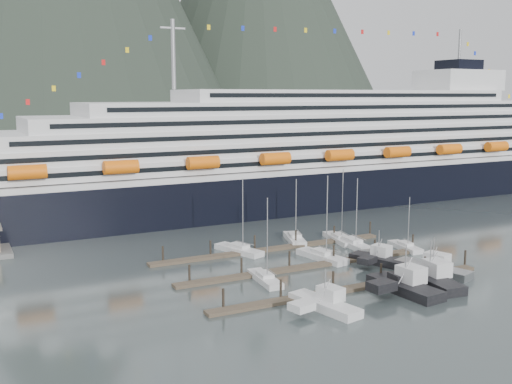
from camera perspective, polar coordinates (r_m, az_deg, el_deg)
ground at (r=103.18m, az=8.23°, el=-7.21°), size 1600.00×1600.00×0.00m
cruise_ship at (r=162.23m, az=5.82°, el=3.18°), size 210.00×30.40×50.30m
dock_near at (r=92.64m, az=9.30°, el=-8.96°), size 48.18×2.28×3.20m
dock_mid at (r=102.89m, az=4.98°, el=-7.02°), size 48.18×2.28×3.20m
dock_far at (r=113.71m, az=1.50°, el=-5.41°), size 48.18×2.28×3.20m
sailboat_b at (r=95.08m, az=0.85°, el=-8.29°), size 3.34×9.69×13.97m
sailboat_c at (r=108.07m, az=6.30°, el=-6.16°), size 4.76×11.19×15.75m
sailboat_d at (r=117.75m, az=9.18°, el=-4.95°), size 4.03×12.20×14.00m
sailboat_e at (r=111.96m, az=-1.64°, el=-5.57°), size 6.05×11.02×14.52m
sailboat_f at (r=120.54m, az=3.70°, el=-4.51°), size 5.88×10.28×13.28m
sailboat_g at (r=121.34m, az=7.93°, el=-4.49°), size 4.51×11.09×15.26m
sailboat_h at (r=117.72m, az=14.01°, el=-5.13°), size 3.39×8.69×10.59m
trawler_a at (r=83.77m, az=6.49°, el=-10.52°), size 8.67×11.80×6.22m
trawler_b at (r=92.55m, az=13.91°, el=-8.69°), size 9.69×12.70×8.10m
trawler_c at (r=103.54m, az=16.45°, el=-6.95°), size 10.00×13.22×6.51m
trawler_d at (r=97.23m, az=16.12°, el=-7.93°), size 9.91×13.36×7.79m
trawler_e at (r=106.74m, az=11.54°, el=-6.27°), size 8.80×10.53×6.49m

